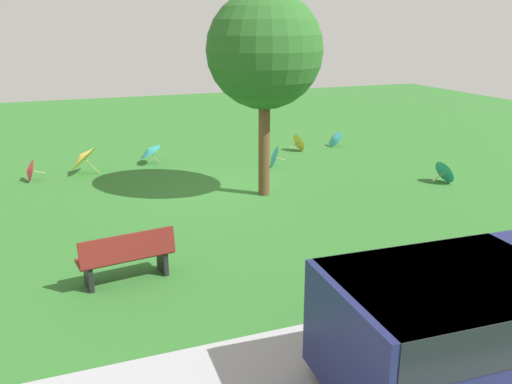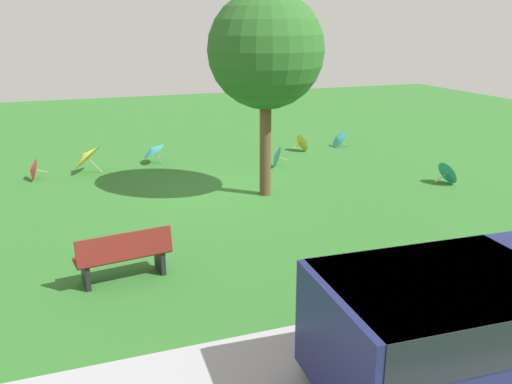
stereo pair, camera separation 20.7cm
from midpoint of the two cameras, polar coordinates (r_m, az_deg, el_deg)
ground at (r=14.16m, az=-0.90°, el=-0.06°), size 40.00×40.00×0.00m
van_dark at (r=7.22m, az=24.33°, el=-11.82°), size 4.68×2.30×1.53m
park_bench at (r=9.53m, az=-12.97°, el=-6.45°), size 1.65×0.69×0.90m
shade_tree at (r=13.39m, az=1.49°, el=14.45°), size 2.79×2.79×4.98m
parasol_teal_0 at (r=17.27m, az=-10.38°, el=4.37°), size 0.77×0.80×0.69m
parasol_teal_1 at (r=16.64m, az=2.41°, el=3.72°), size 0.61×0.70×0.64m
parasol_yellow_0 at (r=16.61m, az=-16.99°, el=3.63°), size 1.12×1.19×0.90m
parasol_teal_2 at (r=19.54m, az=8.89°, el=5.49°), size 0.58×0.61×0.55m
parasol_yellow_1 at (r=18.77m, az=5.26°, el=5.18°), size 0.61×0.65×0.60m
parasol_red_0 at (r=16.34m, az=-21.94°, el=2.18°), size 0.60×0.65×0.62m
parasol_teal_3 at (r=15.81m, az=19.82°, el=1.99°), size 0.68×0.69×0.65m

